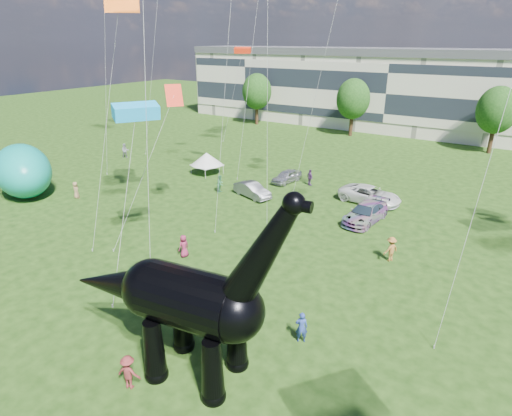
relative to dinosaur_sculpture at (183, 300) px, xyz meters
The scene contains 13 objects.
ground 4.07m from the dinosaur_sculpture, 160.58° to the left, with size 220.00×220.00×0.00m, color #16330C.
terrace_row 63.24m from the dinosaur_sculpture, 98.56° to the left, with size 78.00×11.00×12.00m, color beige.
tree_far_left 62.08m from the dinosaur_sculpture, 120.41° to the left, with size 5.20×5.20×9.44m.
tree_mid_left 55.21m from the dinosaur_sculpture, 104.07° to the left, with size 5.20×5.20×9.44m.
tree_mid_right 53.96m from the dinosaur_sculpture, 82.97° to the left, with size 5.20×5.20×9.44m.
dinosaur_sculpture is the anchor object (origin of this frame).
car_silver 29.09m from the dinosaur_sculpture, 110.41° to the left, with size 1.61×4.00×1.36m, color silver.
car_grey 23.94m from the dinosaur_sculpture, 116.62° to the left, with size 1.51×4.32×1.42m, color slate.
car_white 26.18m from the dinosaur_sculpture, 90.88° to the left, with size 2.69×5.82×1.62m, color white.
car_dark 21.70m from the dinosaur_sculpture, 87.74° to the left, with size 2.25×5.53×1.61m, color #595960.
gazebo_left 31.50m from the dinosaur_sculpture, 127.94° to the left, with size 4.22×4.22×2.49m.
inflatable_teal 31.04m from the dinosaur_sculpture, 162.75° to the left, with size 8.19×5.12×5.12m, color #0C998D.
visitors 17.83m from the dinosaur_sculpture, 104.93° to the left, with size 57.30×40.06×1.87m.
Camera 1 is at (13.02, -12.15, 14.64)m, focal length 30.00 mm.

